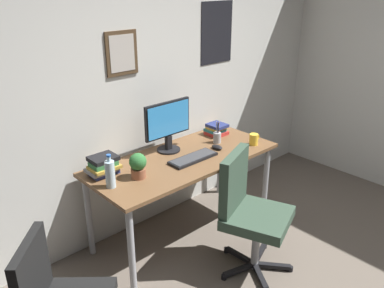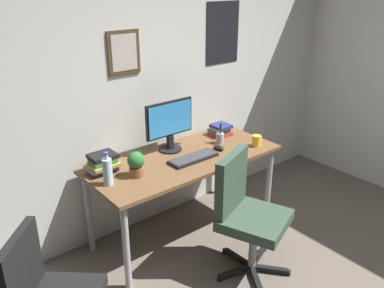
% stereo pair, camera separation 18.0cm
% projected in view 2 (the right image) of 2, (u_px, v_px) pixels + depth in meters
% --- Properties ---
extents(wall_back, '(4.40, 0.10, 2.60)m').
position_uv_depth(wall_back, '(159.00, 79.00, 3.46)').
color(wall_back, silver).
rests_on(wall_back, ground_plane).
extents(desk, '(1.63, 0.71, 0.74)m').
position_uv_depth(desk, '(184.00, 165.00, 3.36)').
color(desk, brown).
rests_on(desk, ground_plane).
extents(office_chair, '(0.60, 0.60, 0.95)m').
position_uv_depth(office_chair, '(245.00, 209.00, 2.97)').
color(office_chair, '#334738').
rests_on(office_chair, ground_plane).
extents(monitor, '(0.46, 0.20, 0.43)m').
position_uv_depth(monitor, '(170.00, 124.00, 3.37)').
color(monitor, black).
rests_on(monitor, desk).
extents(keyboard, '(0.43, 0.15, 0.03)m').
position_uv_depth(keyboard, '(193.00, 158.00, 3.27)').
color(keyboard, black).
rests_on(keyboard, desk).
extents(computer_mouse, '(0.06, 0.11, 0.04)m').
position_uv_depth(computer_mouse, '(219.00, 148.00, 3.46)').
color(computer_mouse, black).
rests_on(computer_mouse, desk).
extents(water_bottle, '(0.07, 0.07, 0.25)m').
position_uv_depth(water_bottle, '(107.00, 171.00, 2.85)').
color(water_bottle, silver).
rests_on(water_bottle, desk).
extents(coffee_mug_near, '(0.12, 0.08, 0.10)m').
position_uv_depth(coffee_mug_near, '(257.00, 141.00, 3.52)').
color(coffee_mug_near, yellow).
rests_on(coffee_mug_near, desk).
extents(potted_plant, '(0.13, 0.13, 0.20)m').
position_uv_depth(potted_plant, '(136.00, 163.00, 2.97)').
color(potted_plant, brown).
rests_on(potted_plant, desk).
extents(pen_cup, '(0.07, 0.07, 0.20)m').
position_uv_depth(pen_cup, '(220.00, 138.00, 3.58)').
color(pen_cup, '#9EA0A5').
rests_on(pen_cup, desk).
extents(book_stack_left, '(0.18, 0.18, 0.11)m').
position_uv_depth(book_stack_left, '(220.00, 130.00, 3.77)').
color(book_stack_left, '#B22D28').
rests_on(book_stack_left, desk).
extents(book_stack_right, '(0.23, 0.19, 0.14)m').
position_uv_depth(book_stack_right, '(103.00, 163.00, 3.05)').
color(book_stack_right, navy).
rests_on(book_stack_right, desk).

